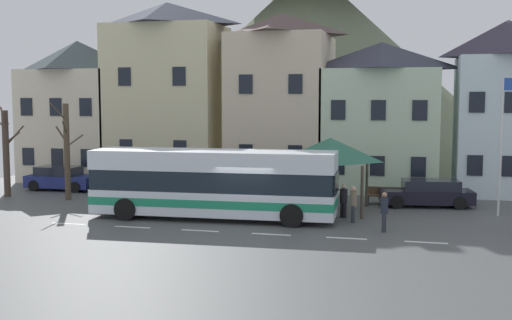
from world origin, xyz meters
The scene contains 19 objects.
ground_plane centered at (0.00, 0.00, -0.03)m, with size 40.00×60.00×0.07m.
townhouse_00 centered at (-14.56, 11.79, 4.56)m, with size 6.12×5.65×9.13m.
townhouse_01 centered at (-8.16, 11.55, 5.68)m, with size 6.94×5.16×11.36m.
townhouse_02 centered at (-0.94, 12.39, 5.29)m, with size 5.78×6.85×10.58m.
townhouse_03 centered at (5.11, 11.56, 4.32)m, with size 6.58×5.19×8.64m.
townhouse_04 centered at (11.97, 11.52, 4.86)m, with size 5.27×5.11×9.72m.
hilltop_castle centered at (-2.04, 30.17, 8.93)m, with size 36.78×36.78×22.84m.
transit_bus centered at (-1.73, 0.62, 1.56)m, with size 11.13×2.93×3.10m.
bus_shelter centered at (3.12, 3.92, 2.94)m, with size 3.60×3.60×3.53m.
parked_car_00 centered at (7.73, 6.29, 0.66)m, with size 4.76×2.43×1.34m.
parked_car_01 centered at (-8.37, 6.67, 0.61)m, with size 4.54×2.14×1.24m.
parked_car_02 centered at (-13.14, 6.97, 0.68)m, with size 4.07×1.86×1.39m.
pedestrian_00 centered at (3.95, 2.25, 0.82)m, with size 0.35×0.35×1.53m.
pedestrian_01 centered at (5.87, -0.40, 0.86)m, with size 0.30×0.36×1.63m.
pedestrian_02 centered at (4.47, 1.24, 0.85)m, with size 0.29×0.34×1.60m.
public_bench centered at (5.58, 6.39, 0.47)m, with size 1.70×0.48×0.87m.
flagpole centered at (10.95, 4.36, 3.75)m, with size 0.95×0.10×6.41m.
bare_tree_00 centered at (-10.86, 3.80, 2.64)m, with size 1.61×1.43×5.17m.
bare_tree_01 centered at (-14.65, 3.99, 2.48)m, with size 1.37×1.58×4.94m.
Camera 1 is at (6.80, -26.43, 5.51)m, focal length 44.59 mm.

